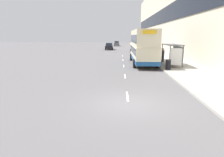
{
  "coord_description": "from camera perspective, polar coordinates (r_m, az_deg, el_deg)",
  "views": [
    {
      "loc": [
        -0.48,
        -10.22,
        3.58
      ],
      "look_at": [
        -1.65,
        19.75,
        -2.85
      ],
      "focal_mm": 32.0,
      "sensor_mm": 36.0,
      "label": 1
    }
  ],
  "objects": [
    {
      "name": "ground_plane",
      "position": [
        10.84,
        4.68,
        -7.22
      ],
      "size": [
        220.0,
        220.0,
        0.0
      ],
      "primitive_type": "plane",
      "color": "#5B595B"
    },
    {
      "name": "pavement",
      "position": [
        49.35,
        10.46,
        7.82
      ],
      "size": [
        5.0,
        93.0,
        0.14
      ],
      "color": "#A39E93",
      "rests_on": "ground_plane"
    },
    {
      "name": "terrace_facade",
      "position": [
        50.21,
        15.59,
        17.57
      ],
      "size": [
        3.1,
        93.0,
        17.49
      ],
      "color": "beige",
      "rests_on": "ground_plane"
    },
    {
      "name": "lane_mark_0",
      "position": [
        12.12,
        4.42,
        -5.08
      ],
      "size": [
        0.12,
        2.0,
        0.01
      ],
      "color": "silver",
      "rests_on": "ground_plane"
    },
    {
      "name": "lane_mark_1",
      "position": [
        18.11,
        3.71,
        0.69
      ],
      "size": [
        0.12,
        2.0,
        0.01
      ],
      "color": "silver",
      "rests_on": "ground_plane"
    },
    {
      "name": "lane_mark_2",
      "position": [
        24.18,
        3.36,
        3.58
      ],
      "size": [
        0.12,
        2.0,
        0.01
      ],
      "color": "silver",
      "rests_on": "ground_plane"
    },
    {
      "name": "lane_mark_3",
      "position": [
        30.3,
        3.14,
        5.3
      ],
      "size": [
        0.12,
        2.0,
        0.01
      ],
      "color": "silver",
      "rests_on": "ground_plane"
    },
    {
      "name": "lane_mark_4",
      "position": [
        36.43,
        3.0,
        6.45
      ],
      "size": [
        0.12,
        2.0,
        0.01
      ],
      "color": "silver",
      "rests_on": "ground_plane"
    },
    {
      "name": "bus_shelter",
      "position": [
        24.22,
        17.34,
        7.52
      ],
      "size": [
        1.6,
        4.2,
        2.48
      ],
      "color": "#4C4C51",
      "rests_on": "ground_plane"
    },
    {
      "name": "double_decker_bus_near",
      "position": [
        26.16,
        8.83,
        9.12
      ],
      "size": [
        2.85,
        10.92,
        4.3
      ],
      "color": "beige",
      "rests_on": "ground_plane"
    },
    {
      "name": "car_0",
      "position": [
        45.02,
        6.6,
        8.58
      ],
      "size": [
        2.05,
        3.85,
        1.8
      ],
      "color": "#4C5156",
      "rests_on": "ground_plane"
    },
    {
      "name": "car_1",
      "position": [
        72.65,
        1.35,
        9.96
      ],
      "size": [
        1.92,
        4.13,
        1.78
      ],
      "rotation": [
        0.0,
        0.0,
        3.14
      ],
      "color": "#4C5156",
      "rests_on": "ground_plane"
    },
    {
      "name": "car_2",
      "position": [
        52.66,
        -0.83,
        9.16
      ],
      "size": [
        2.02,
        4.13,
        1.79
      ],
      "rotation": [
        0.0,
        0.0,
        3.14
      ],
      "color": "black",
      "rests_on": "ground_plane"
    },
    {
      "name": "pedestrian_at_shelter",
      "position": [
        27.87,
        14.39,
        6.4
      ],
      "size": [
        0.33,
        0.33,
        1.67
      ],
      "color": "#23232D",
      "rests_on": "ground_plane"
    },
    {
      "name": "pedestrian_1",
      "position": [
        29.12,
        14.38,
        6.75
      ],
      "size": [
        0.35,
        0.35,
        1.79
      ],
      "color": "#23232D",
      "rests_on": "ground_plane"
    },
    {
      "name": "litter_bin",
      "position": [
        21.53,
        15.76,
        3.87
      ],
      "size": [
        0.55,
        0.55,
        1.05
      ],
      "color": "black",
      "rests_on": "ground_plane"
    }
  ]
}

